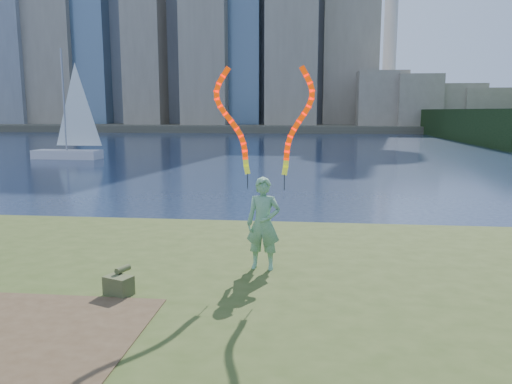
# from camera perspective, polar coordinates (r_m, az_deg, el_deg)

# --- Properties ---
(ground) EXTENTS (320.00, 320.00, 0.00)m
(ground) POSITION_cam_1_polar(r_m,az_deg,el_deg) (10.04, -3.90, -13.09)
(ground) COLOR #18253D
(ground) RESTS_ON ground
(grassy_knoll) EXTENTS (20.00, 18.00, 0.80)m
(grassy_knoll) POSITION_cam_1_polar(r_m,az_deg,el_deg) (7.86, -6.99, -17.09)
(grassy_knoll) COLOR #39481A
(grassy_knoll) RESTS_ON ground
(dirt_patch) EXTENTS (3.20, 3.00, 0.02)m
(dirt_patch) POSITION_cam_1_polar(r_m,az_deg,el_deg) (7.70, -25.44, -14.68)
(dirt_patch) COLOR #47331E
(dirt_patch) RESTS_ON grassy_knoll
(far_shore) EXTENTS (320.00, 40.00, 1.20)m
(far_shore) POSITION_cam_1_polar(r_m,az_deg,el_deg) (104.20, 5.33, 7.49)
(far_shore) COLOR #4F4A3A
(far_shore) RESTS_ON ground
(woman_with_ribbons) EXTENTS (2.10, 0.48, 4.14)m
(woman_with_ribbons) POSITION_cam_1_polar(r_m,az_deg,el_deg) (9.45, 0.92, -0.62)
(woman_with_ribbons) COLOR #106721
(woman_with_ribbons) RESTS_ON grassy_knoll
(canvas_bag) EXTENTS (0.52, 0.59, 0.42)m
(canvas_bag) POSITION_cam_1_polar(r_m,az_deg,el_deg) (8.71, -15.39, -10.13)
(canvas_bag) COLOR #414927
(canvas_bag) RESTS_ON grassy_knoll
(sailboat) EXTENTS (5.72, 1.95, 8.63)m
(sailboat) POSITION_cam_1_polar(r_m,az_deg,el_deg) (42.51, -20.52, 5.56)
(sailboat) COLOR silver
(sailboat) RESTS_ON ground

